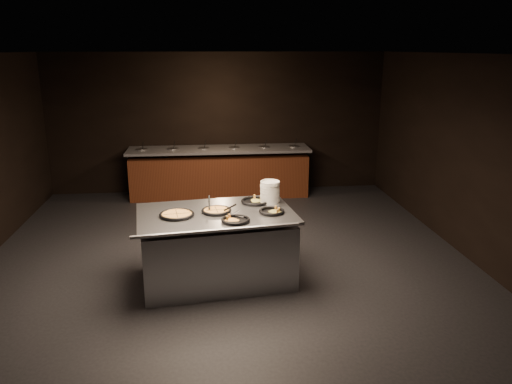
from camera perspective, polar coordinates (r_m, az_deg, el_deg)
room at (r=6.65m, az=-3.28°, el=2.90°), size 7.02×8.02×2.92m
salad_bar at (r=10.35m, az=-4.19°, el=1.94°), size 3.70×0.83×1.18m
serving_counter at (r=6.57m, az=-4.53°, el=-6.43°), size 2.12×1.50×0.95m
plate_stack at (r=6.75m, az=1.61°, el=-0.00°), size 0.26×0.26×0.29m
pan_veggie_whole at (r=6.31m, az=-9.04°, el=-2.55°), size 0.44×0.44×0.04m
pan_cheese_whole at (r=6.41m, az=-4.54°, el=-2.12°), size 0.39×0.39×0.04m
pan_cheese_slices_a at (r=6.78m, az=-0.09°, el=-1.05°), size 0.39×0.39×0.04m
pan_cheese_slices_b at (r=6.05m, az=-2.36°, el=-3.20°), size 0.36×0.36×0.04m
pan_veggie_slices at (r=6.36m, az=1.81°, el=-2.21°), size 0.33×0.33×0.04m
server_left at (r=6.50m, az=-5.36°, el=-1.28°), size 0.10×0.35×0.16m
server_right at (r=6.23m, az=-2.61°, el=-2.06°), size 0.28×0.24×0.17m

